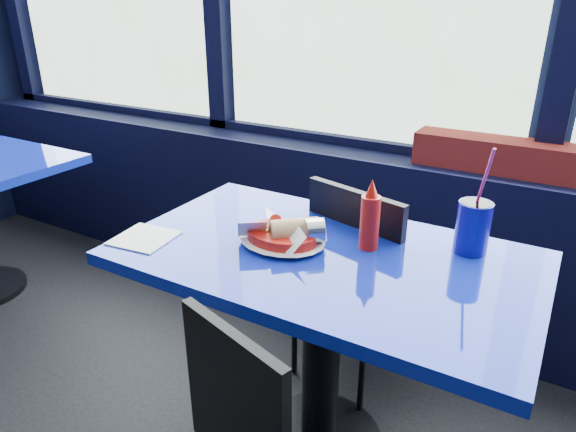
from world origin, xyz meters
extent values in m
cube|color=black|center=(0.00, 2.87, 0.40)|extent=(5.00, 0.26, 0.80)
cube|color=black|center=(0.00, 2.95, 0.81)|extent=(4.80, 0.08, 0.06)
cylinder|color=black|center=(0.30, 2.00, 0.34)|extent=(0.12, 0.12, 0.68)
cube|color=#0D1D95|center=(0.30, 2.00, 0.73)|extent=(1.20, 0.70, 0.04)
cube|color=black|center=(0.33, 1.50, 0.60)|extent=(0.33, 0.12, 0.39)
cube|color=black|center=(0.25, 2.40, 0.42)|extent=(0.48, 0.48, 0.04)
cube|color=black|center=(0.30, 2.22, 0.66)|extent=(0.37, 0.12, 0.43)
cylinder|color=black|center=(0.46, 2.52, 0.20)|extent=(0.02, 0.02, 0.40)
cylinder|color=black|center=(0.37, 2.19, 0.20)|extent=(0.02, 0.02, 0.40)
cylinder|color=black|center=(0.13, 2.61, 0.20)|extent=(0.02, 0.02, 0.40)
cylinder|color=black|center=(0.04, 2.28, 0.20)|extent=(0.02, 0.02, 0.40)
cube|color=maroon|center=(0.61, 2.89, 0.86)|extent=(0.64, 0.16, 0.13)
cylinder|color=red|center=(0.17, 1.98, 0.77)|extent=(0.28, 0.28, 0.04)
cylinder|color=white|center=(0.17, 1.98, 0.76)|extent=(0.27, 0.27, 0.00)
cylinder|color=silver|center=(0.26, 2.02, 0.80)|extent=(0.09, 0.09, 0.07)
sphere|color=brown|center=(0.16, 1.97, 0.80)|extent=(0.05, 0.05, 0.05)
cylinder|color=red|center=(0.15, 1.98, 0.82)|extent=(0.05, 0.05, 0.01)
cylinder|color=red|center=(0.40, 2.09, 0.83)|extent=(0.06, 0.06, 0.16)
cone|color=red|center=(0.40, 2.09, 0.94)|extent=(0.04, 0.04, 0.05)
cylinder|color=#0E0C89|center=(0.66, 2.22, 0.83)|extent=(0.10, 0.10, 0.15)
cylinder|color=black|center=(0.66, 2.22, 0.90)|extent=(0.09, 0.09, 0.01)
cylinder|color=#FF3592|center=(0.67, 2.21, 0.97)|extent=(0.05, 0.07, 0.21)
cube|color=white|center=(-0.22, 1.80, 0.75)|extent=(0.19, 0.19, 0.00)
camera|label=1|loc=(0.88, 0.80, 1.43)|focal=32.00mm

